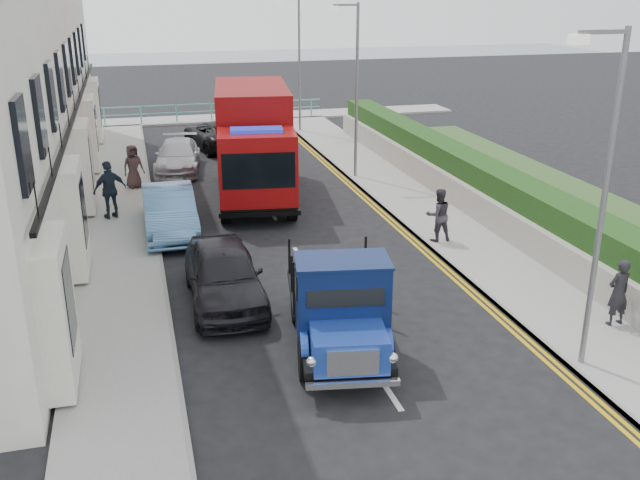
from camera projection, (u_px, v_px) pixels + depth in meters
The scene contains 21 objects.
ground at pixel (360, 348), 16.00m from camera, with size 120.00×120.00×0.00m, color black.
pavement_west at pixel (120, 235), 22.91m from camera, with size 2.40×38.00×0.12m, color gray.
pavement_east at pixel (424, 210), 25.43m from camera, with size 2.60×38.00×0.12m, color gray.
promenade at pixel (210, 119), 42.33m from camera, with size 30.00×2.50×0.12m, color gray.
sea_plane at pixel (174, 64), 70.51m from camera, with size 120.00×120.00×0.00m, color slate.
garden_east at pixel (475, 184), 25.61m from camera, with size 1.45×28.00×1.75m.
seafront_railing at pixel (211, 112), 41.42m from camera, with size 13.00×0.08×1.11m.
lamp_near at pixel (600, 187), 13.82m from camera, with size 1.23×0.18×7.00m.
lamp_mid at pixel (354, 81), 28.36m from camera, with size 1.23×0.18×7.00m.
lamp_far at pixel (297, 57), 37.44m from camera, with size 1.23×0.18×7.00m.
bedford_lorry at pixel (341, 313), 15.25m from camera, with size 2.68×5.12×2.32m.
red_lorry at pixel (253, 140), 26.60m from camera, with size 3.61×8.03×4.07m.
parked_car_front at pixel (224, 274), 18.04m from camera, with size 1.82×4.52×1.54m, color black.
parked_car_mid at pixel (169, 211), 23.03m from camera, with size 1.61×4.60×1.52m, color #598BBE.
parked_car_rear at pixel (178, 156), 30.71m from camera, with size 1.82×4.47×1.30m, color silver.
seafront_car_left at pixel (216, 134), 35.00m from camera, with size 2.23×4.85×1.35m, color black.
seafront_car_right at pixel (245, 134), 34.63m from camera, with size 1.77×4.40×1.50m, color #A8A9AD.
pedestrian_east_near at pixel (619, 292), 16.58m from camera, with size 0.60×0.39×1.64m, color black.
pedestrian_east_far at pixel (438, 215), 22.01m from camera, with size 0.81×0.63×1.68m, color #38323D.
pedestrian_west_near at pixel (110, 190), 24.10m from camera, with size 1.16×0.48×1.98m, color #1A222F.
pedestrian_west_far at pixel (133, 167), 27.71m from camera, with size 0.83×0.54×1.70m, color #3C2C2B.
Camera 1 is at (-4.51, -13.50, 7.75)m, focal length 40.00 mm.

